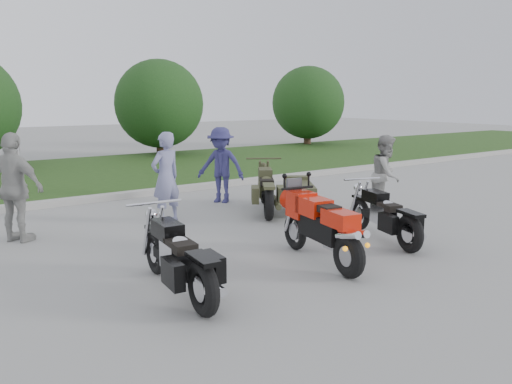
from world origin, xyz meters
TOP-DOWN VIEW (x-y plane):
  - ground at (0.00, 0.00)m, footprint 80.00×80.00m
  - curb at (0.00, 6.00)m, footprint 60.00×0.30m
  - grass_strip at (0.00, 10.15)m, footprint 60.00×8.00m
  - tree_mid_right at (4.00, 13.50)m, footprint 3.60×3.60m
  - tree_far_right at (12.00, 13.50)m, footprint 3.60×3.60m
  - sportbike_red at (0.33, -0.47)m, footprint 0.58×2.08m
  - cruiser_left at (-1.95, -0.38)m, footprint 0.43×2.27m
  - cruiser_right at (2.03, -0.24)m, footprint 0.72×2.09m
  - cruiser_sidecar at (1.99, 2.51)m, footprint 1.84×2.19m
  - person_stripe at (-0.50, 3.17)m, footprint 0.74×0.58m
  - person_grey at (3.70, 1.24)m, footprint 1.01×0.93m
  - person_denim at (1.39, 4.22)m, footprint 1.22×1.31m
  - person_back at (-3.18, 3.38)m, footprint 1.04×1.15m

SIDE VIEW (x-z plane):
  - ground at x=0.00m, z-range 0.00..0.00m
  - grass_strip at x=0.00m, z-range 0.00..0.14m
  - curb at x=0.00m, z-range 0.00..0.15m
  - cruiser_right at x=2.03m, z-range 0.01..0.83m
  - cruiser_sidecar at x=1.99m, z-range -0.03..0.88m
  - cruiser_left at x=-1.95m, z-range 0.01..0.88m
  - sportbike_red at x=0.33m, z-range 0.09..1.08m
  - person_grey at x=3.70m, z-range 0.00..1.68m
  - person_denim at x=1.39m, z-range 0.00..1.78m
  - person_stripe at x=-0.50m, z-range 0.00..1.80m
  - person_back at x=-3.18m, z-range 0.00..1.89m
  - tree_mid_right at x=4.00m, z-range 0.19..4.19m
  - tree_far_right at x=12.00m, z-range 0.19..4.19m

